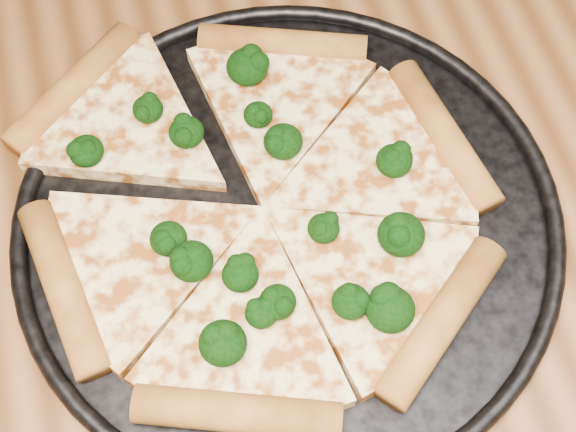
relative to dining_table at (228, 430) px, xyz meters
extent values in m
cube|color=brown|center=(0.00, 0.00, 0.07)|extent=(1.20, 0.90, 0.04)
cube|color=brown|center=(0.54, 0.39, -0.30)|extent=(0.06, 0.06, 0.71)
cylinder|color=black|center=(0.08, 0.11, 0.09)|extent=(0.38, 0.38, 0.01)
torus|color=black|center=(0.08, 0.11, 0.10)|extent=(0.39, 0.39, 0.01)
cylinder|color=#C68031|center=(0.21, 0.14, 0.11)|extent=(0.05, 0.13, 0.03)
cylinder|color=#C68031|center=(0.11, 0.26, 0.11)|extent=(0.13, 0.07, 0.03)
cylinder|color=#C68031|center=(-0.05, 0.26, 0.11)|extent=(0.12, 0.10, 0.03)
cylinder|color=#C68031|center=(-0.08, 0.10, 0.11)|extent=(0.05, 0.13, 0.03)
cylinder|color=#C68031|center=(0.01, -0.02, 0.11)|extent=(0.13, 0.07, 0.03)
cylinder|color=#C68031|center=(0.15, 0.01, 0.11)|extent=(0.12, 0.10, 0.03)
ellipsoid|color=black|center=(0.12, 0.02, 0.12)|extent=(0.03, 0.03, 0.02)
ellipsoid|color=black|center=(-0.01, 0.11, 0.12)|extent=(0.03, 0.03, 0.02)
ellipsoid|color=black|center=(0.04, 0.04, 0.12)|extent=(0.02, 0.02, 0.02)
ellipsoid|color=black|center=(0.10, 0.03, 0.12)|extent=(0.03, 0.03, 0.02)
ellipsoid|color=black|center=(0.09, 0.16, 0.12)|extent=(0.03, 0.03, 0.02)
ellipsoid|color=black|center=(0.00, 0.09, 0.12)|extent=(0.03, 0.03, 0.02)
ellipsoid|color=black|center=(0.05, 0.04, 0.12)|extent=(0.02, 0.02, 0.02)
ellipsoid|color=black|center=(-0.05, 0.19, 0.12)|extent=(0.03, 0.03, 0.02)
ellipsoid|color=black|center=(0.08, 0.23, 0.12)|extent=(0.03, 0.03, 0.02)
ellipsoid|color=black|center=(0.16, 0.13, 0.12)|extent=(0.03, 0.03, 0.02)
ellipsoid|color=black|center=(0.16, 0.13, 0.12)|extent=(0.02, 0.02, 0.02)
ellipsoid|color=black|center=(0.01, 0.02, 0.12)|extent=(0.03, 0.03, 0.02)
ellipsoid|color=black|center=(0.08, 0.19, 0.12)|extent=(0.02, 0.02, 0.02)
ellipsoid|color=black|center=(0.03, 0.07, 0.12)|extent=(0.03, 0.03, 0.02)
ellipsoid|color=black|center=(0.15, 0.07, 0.12)|extent=(0.03, 0.03, 0.02)
ellipsoid|color=black|center=(0.02, 0.19, 0.12)|extent=(0.03, 0.03, 0.02)
ellipsoid|color=black|center=(0.00, 0.22, 0.12)|extent=(0.02, 0.02, 0.02)
ellipsoid|color=black|center=(0.10, 0.09, 0.12)|extent=(0.02, 0.02, 0.02)
camera|label=1|loc=(0.00, -0.16, 0.64)|focal=53.72mm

